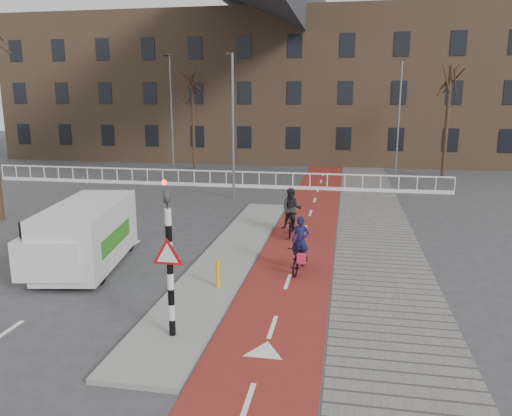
# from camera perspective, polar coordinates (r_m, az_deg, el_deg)

# --- Properties ---
(ground) EXTENTS (120.00, 120.00, 0.00)m
(ground) POSITION_cam_1_polar(r_m,az_deg,el_deg) (13.21, -4.01, -11.06)
(ground) COLOR #38383A
(ground) RESTS_ON ground
(bike_lane) EXTENTS (2.50, 60.00, 0.01)m
(bike_lane) POSITION_cam_1_polar(r_m,az_deg,el_deg) (22.40, 6.06, -1.14)
(bike_lane) COLOR maroon
(bike_lane) RESTS_ON ground
(sidewalk) EXTENTS (3.00, 60.00, 0.01)m
(sidewalk) POSITION_cam_1_polar(r_m,az_deg,el_deg) (22.38, 13.23, -1.42)
(sidewalk) COLOR slate
(sidewalk) RESTS_ON ground
(curb_island) EXTENTS (1.80, 16.00, 0.12)m
(curb_island) POSITION_cam_1_polar(r_m,az_deg,el_deg) (16.98, -2.97, -5.38)
(curb_island) COLOR gray
(curb_island) RESTS_ON ground
(traffic_signal) EXTENTS (0.80, 0.80, 3.68)m
(traffic_signal) POSITION_cam_1_polar(r_m,az_deg,el_deg) (10.87, -9.89, -5.29)
(traffic_signal) COLOR black
(traffic_signal) RESTS_ON curb_island
(bollard) EXTENTS (0.12, 0.12, 0.77)m
(bollard) POSITION_cam_1_polar(r_m,az_deg,el_deg) (13.97, -4.36, -7.49)
(bollard) COLOR gold
(bollard) RESTS_ON curb_island
(cyclist_near) EXTENTS (0.80, 1.70, 1.74)m
(cyclist_near) POSITION_cam_1_polar(r_m,az_deg,el_deg) (15.44, 5.07, -5.20)
(cyclist_near) COLOR black
(cyclist_near) RESTS_ON bike_lane
(cyclist_far) EXTENTS (0.80, 1.73, 1.86)m
(cyclist_far) POSITION_cam_1_polar(r_m,az_deg,el_deg) (19.34, 4.08, -0.93)
(cyclist_far) COLOR black
(cyclist_far) RESTS_ON bike_lane
(van) EXTENTS (2.65, 4.97, 2.03)m
(van) POSITION_cam_1_polar(r_m,az_deg,el_deg) (16.67, -18.65, -2.77)
(van) COLOR silver
(van) RESTS_ON ground
(railing) EXTENTS (28.00, 0.10, 0.99)m
(railing) POSITION_cam_1_polar(r_m,az_deg,el_deg) (30.24, -5.26, 3.04)
(railing) COLOR silver
(railing) RESTS_ON ground
(townhouse_row) EXTENTS (46.00, 10.00, 15.90)m
(townhouse_row) POSITION_cam_1_polar(r_m,az_deg,el_deg) (44.20, 2.55, 15.84)
(townhouse_row) COLOR #7F6047
(townhouse_row) RESTS_ON ground
(tree_mid) EXTENTS (0.22, 0.22, 6.91)m
(tree_mid) POSITION_cam_1_polar(r_m,az_deg,el_deg) (37.29, -7.18, 9.66)
(tree_mid) COLOR #312015
(tree_mid) RESTS_ON ground
(tree_right) EXTENTS (0.25, 0.25, 7.26)m
(tree_right) POSITION_cam_1_polar(r_m,az_deg,el_deg) (35.18, 20.97, 9.05)
(tree_right) COLOR #312015
(tree_right) RESTS_ON ground
(streetlight_near) EXTENTS (0.12, 0.12, 7.46)m
(streetlight_near) POSITION_cam_1_polar(r_m,az_deg,el_deg) (26.17, -2.64, 9.15)
(streetlight_near) COLOR slate
(streetlight_near) RESTS_ON ground
(streetlight_left) EXTENTS (0.12, 0.12, 8.22)m
(streetlight_left) POSITION_cam_1_polar(r_m,az_deg,el_deg) (37.23, -9.61, 10.59)
(streetlight_left) COLOR slate
(streetlight_left) RESTS_ON ground
(streetlight_right) EXTENTS (0.12, 0.12, 7.78)m
(streetlight_right) POSITION_cam_1_polar(r_m,az_deg,el_deg) (35.22, 16.01, 9.82)
(streetlight_right) COLOR slate
(streetlight_right) RESTS_ON ground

